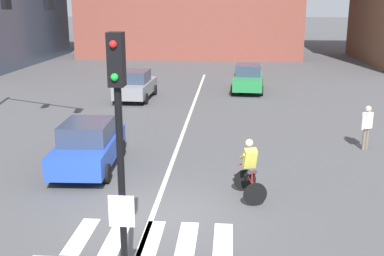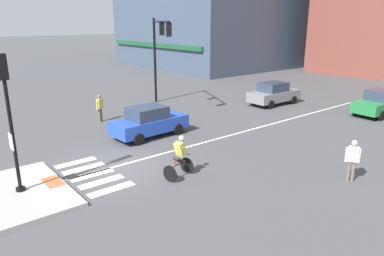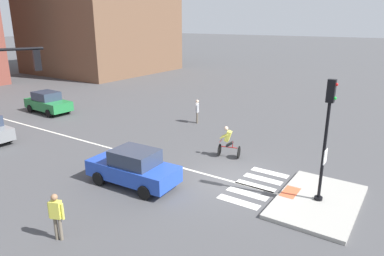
% 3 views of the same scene
% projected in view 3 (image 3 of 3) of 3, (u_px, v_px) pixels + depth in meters
% --- Properties ---
extents(ground_plane, '(300.00, 300.00, 0.00)m').
position_uv_depth(ground_plane, '(231.00, 179.00, 15.96)').
color(ground_plane, '#474749').
extents(traffic_island, '(4.71, 2.97, 0.15)m').
position_uv_depth(traffic_island, '(318.00, 201.00, 13.88)').
color(traffic_island, '#A3A099').
rests_on(traffic_island, ground).
extents(tactile_pad_front, '(1.10, 0.60, 0.01)m').
position_uv_depth(tactile_pad_front, '(290.00, 192.00, 14.46)').
color(tactile_pad_front, '#DB5B38').
rests_on(tactile_pad_front, traffic_island).
extents(signal_pole, '(0.44, 0.38, 4.79)m').
position_uv_depth(signal_pole, '(327.00, 130.00, 13.00)').
color(signal_pole, black).
rests_on(signal_pole, traffic_island).
extents(crosswalk_stripe_a, '(0.44, 1.80, 0.01)m').
position_uv_depth(crosswalk_stripe_a, '(238.00, 202.00, 13.98)').
color(crosswalk_stripe_a, silver).
rests_on(crosswalk_stripe_a, ground).
extents(crosswalk_stripe_b, '(0.44, 1.80, 0.01)m').
position_uv_depth(crosswalk_stripe_b, '(247.00, 193.00, 14.65)').
color(crosswalk_stripe_b, silver).
rests_on(crosswalk_stripe_b, ground).
extents(crosswalk_stripe_c, '(0.44, 1.80, 0.01)m').
position_uv_depth(crosswalk_stripe_c, '(255.00, 186.00, 15.32)').
color(crosswalk_stripe_c, silver).
rests_on(crosswalk_stripe_c, ground).
extents(crosswalk_stripe_d, '(0.44, 1.80, 0.01)m').
position_uv_depth(crosswalk_stripe_d, '(263.00, 179.00, 15.99)').
color(crosswalk_stripe_d, silver).
rests_on(crosswalk_stripe_d, ground).
extents(crosswalk_stripe_e, '(0.44, 1.80, 0.01)m').
position_uv_depth(crosswalk_stripe_e, '(270.00, 173.00, 16.65)').
color(crosswalk_stripe_e, silver).
rests_on(crosswalk_stripe_e, ground).
extents(lane_centre_line, '(0.14, 28.00, 0.01)m').
position_uv_depth(lane_centre_line, '(82.00, 140.00, 21.11)').
color(lane_centre_line, silver).
rests_on(lane_centre_line, ground).
extents(building_corner_right, '(16.90, 16.38, 16.72)m').
position_uv_depth(building_corner_right, '(100.00, 9.00, 47.78)').
color(building_corner_right, brown).
rests_on(building_corner_right, ground).
extents(car_blue_westbound_near, '(1.99, 4.18, 1.64)m').
position_uv_depth(car_blue_westbound_near, '(133.00, 167.00, 15.24)').
color(car_blue_westbound_near, '#2347B7').
rests_on(car_blue_westbound_near, ground).
extents(car_green_eastbound_distant, '(2.01, 4.18, 1.64)m').
position_uv_depth(car_green_eastbound_distant, '(48.00, 102.00, 27.26)').
color(car_green_eastbound_distant, '#237A3D').
rests_on(car_green_eastbound_distant, ground).
extents(cyclist, '(0.90, 1.22, 1.68)m').
position_uv_depth(cyclist, '(228.00, 141.00, 18.33)').
color(cyclist, black).
rests_on(cyclist, ground).
extents(pedestrian_at_curb_left, '(0.34, 0.51, 1.67)m').
position_uv_depth(pedestrian_at_curb_left, '(56.00, 213.00, 11.30)').
color(pedestrian_at_curb_left, '#6B6051').
rests_on(pedestrian_at_curb_left, ground).
extents(pedestrian_waiting_far_side, '(0.46, 0.39, 1.67)m').
position_uv_depth(pedestrian_waiting_far_side, '(197.00, 109.00, 24.42)').
color(pedestrian_waiting_far_side, '#6B6051').
rests_on(pedestrian_waiting_far_side, ground).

